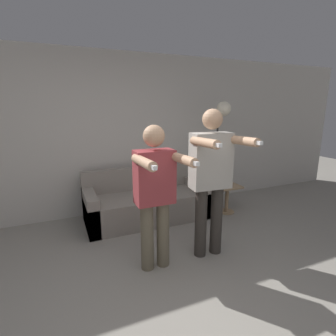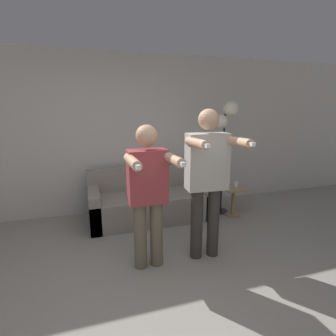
% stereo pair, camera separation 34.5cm
% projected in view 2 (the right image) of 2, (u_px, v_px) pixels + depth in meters
% --- Properties ---
extents(ground_plane, '(16.00, 16.00, 0.00)m').
position_uv_depth(ground_plane, '(158.00, 320.00, 2.20)').
color(ground_plane, gray).
extents(wall_back, '(10.00, 0.05, 2.60)m').
position_uv_depth(wall_back, '(116.00, 135.00, 4.32)').
color(wall_back, beige).
rests_on(wall_back, ground_plane).
extents(couch, '(1.88, 0.81, 0.79)m').
position_uv_depth(couch, '(150.00, 202.00, 4.19)').
color(couch, gray).
rests_on(couch, ground_plane).
extents(person_left, '(0.48, 0.67, 1.58)m').
position_uv_depth(person_left, '(148.00, 189.00, 2.74)').
color(person_left, '#6B604C').
rests_on(person_left, ground_plane).
extents(person_right, '(0.56, 0.70, 1.73)m').
position_uv_depth(person_right, '(207.00, 175.00, 2.92)').
color(person_right, '#38332D').
rests_on(person_right, ground_plane).
extents(cat, '(0.49, 0.12, 0.17)m').
position_uv_depth(cat, '(162.00, 161.00, 4.42)').
color(cat, '#B7AD9E').
rests_on(cat, couch).
extents(floor_lamp, '(0.41, 0.24, 1.84)m').
position_uv_depth(floor_lamp, '(225.00, 122.00, 4.15)').
color(floor_lamp, black).
rests_on(floor_lamp, ground_plane).
extents(side_table, '(0.38, 0.38, 0.48)m').
position_uv_depth(side_table, '(233.00, 195.00, 4.29)').
color(side_table, '#A38460').
rests_on(side_table, ground_plane).
extents(cup, '(0.07, 0.07, 0.08)m').
position_uv_depth(cup, '(236.00, 184.00, 4.27)').
color(cup, silver).
rests_on(cup, side_table).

